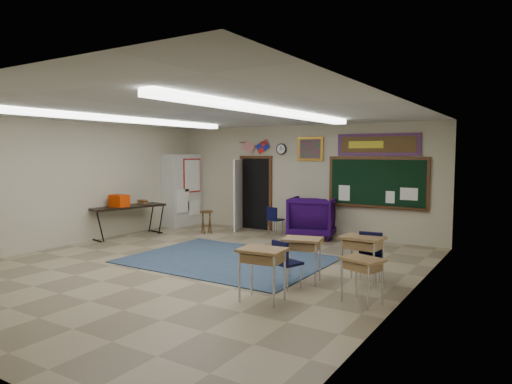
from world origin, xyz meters
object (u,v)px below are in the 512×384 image
Objects in this scene: folding_table at (127,220)px; wooden_stool at (206,222)px; wingback_armchair at (313,217)px; student_desk_front_left at (302,258)px; student_desk_front_right at (362,257)px.

folding_table is 2.13m from wooden_stool.
wingback_armchair is 1.54× the size of student_desk_front_left.
folding_table is (-6.82, 0.93, -0.00)m from student_desk_front_right.
student_desk_front_left is 6.08m from folding_table.
wooden_stool is at bearing 159.28° from student_desk_front_right.
student_desk_front_right is at bearing 4.40° from folding_table.
student_desk_front_right is at bearing 14.53° from student_desk_front_left.
wingback_armchair is 4.98m from folding_table.
student_desk_front_right is 6.88m from folding_table.
wingback_armchair is 1.46× the size of student_desk_front_right.
wingback_armchair is 4.33m from student_desk_front_left.
student_desk_front_right is 1.29× the size of wooden_stool.
wooden_stool is (-5.31, 2.43, -0.13)m from student_desk_front_right.
student_desk_front_left is 1.02m from student_desk_front_right.
student_desk_front_left reaches higher than wooden_stool.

